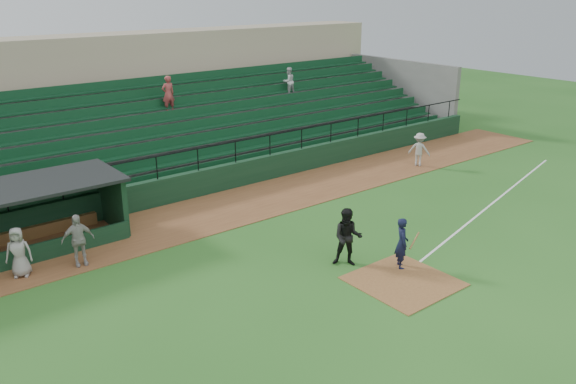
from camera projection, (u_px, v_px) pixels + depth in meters
ground at (380, 270)px, 19.53m from camera, size 90.00×90.00×0.00m
warning_track at (245, 204)px, 25.43m from camera, size 40.00×4.00×0.03m
home_plate_dirt at (403, 281)px, 18.79m from camera, size 3.00×3.00×0.03m
foul_line at (488, 207)px, 25.10m from camera, size 17.49×4.44×0.01m
stadium_structure at (154, 119)px, 30.91m from camera, size 38.00×13.08×6.40m
batter_at_plate at (402, 243)px, 19.46m from camera, size 1.16×0.78×1.79m
umpire at (348, 237)px, 19.60m from camera, size 1.25×1.25×2.04m
runner at (419, 149)px, 30.49m from camera, size 1.10×1.31×1.76m
dugout_player_a at (78, 240)px, 19.57m from camera, size 1.13×0.62×1.83m
dugout_player_b at (19, 252)px, 18.85m from camera, size 0.98×0.86×1.69m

